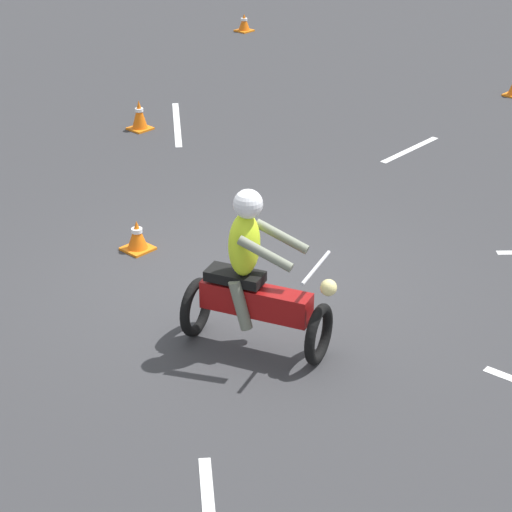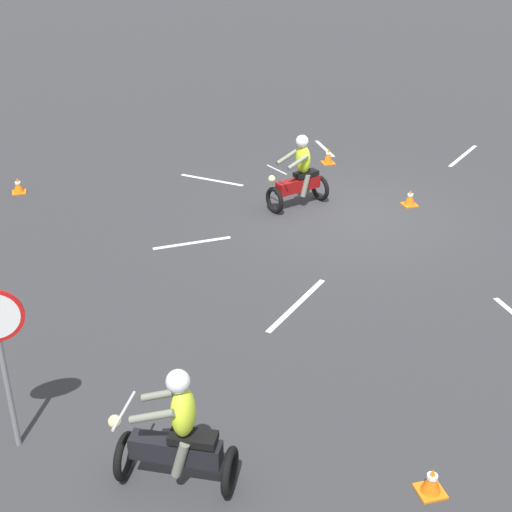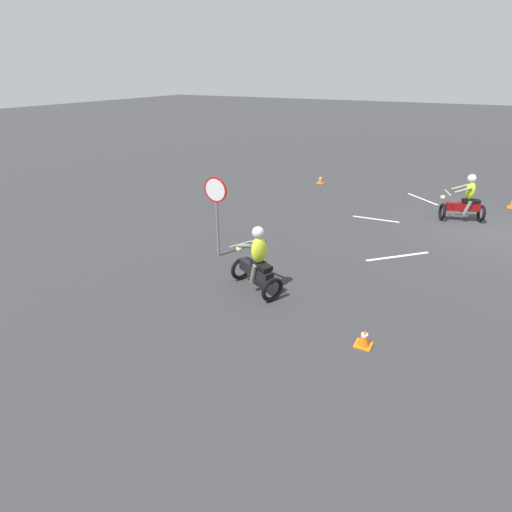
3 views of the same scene
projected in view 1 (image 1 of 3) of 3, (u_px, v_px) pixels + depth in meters
The scene contains 7 objects.
ground_plane at pixel (241, 284), 10.97m from camera, with size 120.00×120.00×0.00m, color #333335.
motorcycle_rider_foreground at pixel (253, 281), 9.50m from camera, with size 1.55×1.06×1.66m.
traffic_cone_mid_left at pixel (244, 23), 20.94m from camera, with size 0.32×0.32×0.37m.
traffic_cone_far_center at pixel (139, 115), 15.41m from camera, with size 0.32×0.32×0.47m.
traffic_cone_far_left at pixel (137, 236), 11.66m from camera, with size 0.32×0.32×0.37m.
lane_stripe_n at pixel (410, 150), 14.71m from camera, with size 0.10×1.39×0.01m, color silver.
lane_stripe_nw at pixel (177, 124), 15.73m from camera, with size 0.10×2.09×0.01m, color silver.
Camera 1 is at (6.75, -6.92, 5.21)m, focal length 70.00 mm.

